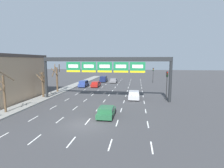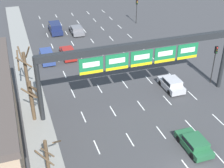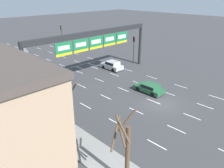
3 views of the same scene
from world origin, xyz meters
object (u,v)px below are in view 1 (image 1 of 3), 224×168
(tree_bare_second, at_px, (57,77))
(sign_gantry, at_px, (105,65))
(suv_navy, at_px, (104,79))
(car_grey, at_px, (114,80))
(suv_blue, at_px, (84,83))
(car_silver, at_px, (134,95))
(car_red, at_px, (96,84))
(tree_bare_closest, at_px, (43,83))
(traffic_light_near_gantry, at_px, (167,80))
(car_green, at_px, (106,111))
(traffic_light_mid_block, at_px, (153,72))
(tree_bare_furthest, at_px, (4,92))

(tree_bare_second, bearing_deg, sign_gantry, -27.30)
(suv_navy, bearing_deg, car_grey, -24.22)
(suv_navy, bearing_deg, suv_blue, -105.96)
(car_silver, bearing_deg, car_grey, 106.64)
(car_red, xyz_separation_m, tree_bare_closest, (-6.44, -14.07, 1.97))
(car_silver, bearing_deg, suv_blue, 136.14)
(car_silver, bearing_deg, tree_bare_closest, -176.11)
(sign_gantry, bearing_deg, car_red, 109.44)
(car_silver, relative_size, tree_bare_closest, 0.86)
(sign_gantry, xyz_separation_m, traffic_light_near_gantry, (10.36, 1.17, -2.49))
(car_green, bearing_deg, suv_blue, 113.63)
(suv_blue, xyz_separation_m, car_green, (9.93, -22.69, -0.24))
(suv_navy, xyz_separation_m, tree_bare_closest, (-6.45, -24.53, 1.70))
(suv_blue, bearing_deg, traffic_light_mid_block, 31.24)
(tree_bare_closest, bearing_deg, car_green, -34.28)
(suv_navy, xyz_separation_m, tree_bare_second, (-6.50, -18.80, 2.20))
(suv_navy, relative_size, car_red, 0.97)
(car_silver, distance_m, car_grey, 22.85)
(car_silver, xyz_separation_m, traffic_light_mid_block, (5.31, 23.67, 2.43))
(traffic_light_mid_block, bearing_deg, suv_blue, -148.76)
(sign_gantry, relative_size, tree_bare_closest, 4.80)
(sign_gantry, height_order, car_grey, sign_gantry)
(suv_navy, relative_size, traffic_light_near_gantry, 0.85)
(car_grey, height_order, traffic_light_mid_block, traffic_light_mid_block)
(sign_gantry, distance_m, tree_bare_closest, 11.95)
(suv_navy, height_order, car_grey, suv_navy)
(car_red, height_order, car_silver, car_silver)
(tree_bare_second, bearing_deg, suv_navy, 70.94)
(traffic_light_near_gantry, bearing_deg, car_silver, 178.32)
(car_silver, distance_m, traffic_light_mid_block, 24.38)
(suv_navy, bearing_deg, tree_bare_second, -109.06)
(car_silver, relative_size, tree_bare_furthest, 0.72)
(car_grey, bearing_deg, tree_bare_furthest, -106.55)
(car_red, relative_size, car_silver, 1.09)
(sign_gantry, xyz_separation_m, tree_bare_furthest, (-11.32, -9.31, -3.14))
(car_green, xyz_separation_m, tree_bare_second, (-13.31, 14.77, 2.53))
(traffic_light_near_gantry, distance_m, traffic_light_mid_block, 23.83)
(car_green, distance_m, traffic_light_mid_block, 34.95)
(traffic_light_mid_block, bearing_deg, traffic_light_near_gantry, -89.62)
(car_grey, xyz_separation_m, tree_bare_closest, (-9.83, -23.01, 1.99))
(tree_bare_closest, relative_size, tree_bare_furthest, 0.84)
(traffic_light_mid_block, bearing_deg, tree_bare_furthest, -122.10)
(sign_gantry, relative_size, tree_bare_second, 3.72)
(suv_blue, xyz_separation_m, tree_bare_second, (-3.38, -7.92, 2.29))
(traffic_light_near_gantry, height_order, traffic_light_mid_block, traffic_light_near_gantry)
(tree_bare_closest, bearing_deg, car_silver, 3.89)
(car_silver, height_order, tree_bare_closest, tree_bare_closest)
(sign_gantry, distance_m, suv_blue, 16.88)
(car_silver, bearing_deg, traffic_light_near_gantry, -1.68)
(car_silver, xyz_separation_m, tree_bare_furthest, (-16.21, -10.65, 2.08))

